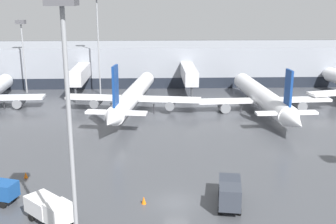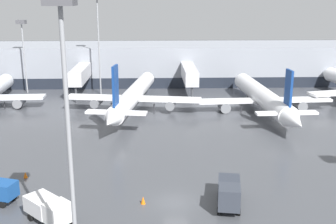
% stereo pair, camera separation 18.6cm
% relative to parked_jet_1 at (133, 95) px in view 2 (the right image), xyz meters
% --- Properties ---
extents(ground_plane, '(320.00, 320.00, 0.00)m').
position_rel_parked_jet_1_xyz_m(ground_plane, '(5.81, -34.61, -2.99)').
color(ground_plane, '#424449').
extents(terminal_building, '(160.00, 30.02, 9.00)m').
position_rel_parked_jet_1_xyz_m(terminal_building, '(5.61, 27.19, 1.51)').
color(terminal_building, gray).
rests_on(terminal_building, ground_plane).
extents(parked_jet_1, '(24.31, 36.62, 10.37)m').
position_rel_parked_jet_1_xyz_m(parked_jet_1, '(0.00, 0.00, 0.00)').
color(parked_jet_1, white).
rests_on(parked_jet_1, ground_plane).
extents(parked_jet_3, '(25.00, 36.34, 9.56)m').
position_rel_parked_jet_1_xyz_m(parked_jet_3, '(23.21, -0.31, -0.43)').
color(parked_jet_3, white).
rests_on(parked_jet_3, ground_plane).
extents(service_truck_0, '(5.14, 5.08, 2.47)m').
position_rel_parked_jet_1_xyz_m(service_truck_0, '(-5.97, -38.09, -1.51)').
color(service_truck_0, silver).
rests_on(service_truck_0, ground_plane).
extents(service_truck_1, '(3.07, 6.10, 2.81)m').
position_rel_parked_jet_1_xyz_m(service_truck_1, '(10.99, -35.52, -1.44)').
color(service_truck_1, '#2D333D').
rests_on(service_truck_1, ground_plane).
extents(traffic_cone_0, '(0.48, 0.48, 0.79)m').
position_rel_parked_jet_1_xyz_m(traffic_cone_0, '(2.52, -34.74, -2.60)').
color(traffic_cone_0, orange).
rests_on(traffic_cone_0, ground_plane).
extents(traffic_cone_3, '(0.47, 0.47, 0.69)m').
position_rel_parked_jet_1_xyz_m(traffic_cone_3, '(-11.07, -28.02, -2.64)').
color(traffic_cone_3, orange).
rests_on(traffic_cone_3, ground_plane).
extents(apron_light_mast_1, '(1.80, 1.80, 20.32)m').
position_rel_parked_jet_1_xyz_m(apron_light_mast_1, '(-1.85, -46.83, 12.83)').
color(apron_light_mast_1, gray).
rests_on(apron_light_mast_1, ground_plane).
extents(apron_light_mast_3, '(1.80, 1.80, 20.28)m').
position_rel_parked_jet_1_xyz_m(apron_light_mast_3, '(-7.52, 14.53, 12.80)').
color(apron_light_mast_3, gray).
rests_on(apron_light_mast_3, ground_plane).
extents(apron_light_mast_5, '(1.80, 1.80, 15.28)m').
position_rel_parked_jet_1_xyz_m(apron_light_mast_5, '(-23.48, 16.39, 9.33)').
color(apron_light_mast_5, gray).
rests_on(apron_light_mast_5, ground_plane).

